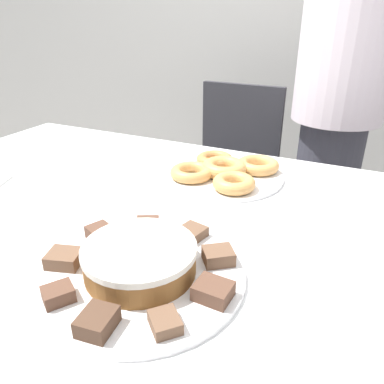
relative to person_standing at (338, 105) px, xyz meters
The scene contains 20 objects.
table 0.95m from the person_standing, 99.40° to the right, with size 1.98×1.04×0.78m.
person_standing is the anchor object (origin of this frame).
office_chair_left 0.62m from the person_standing, behind, with size 0.45×0.45×0.92m.
plate_cake 1.15m from the person_standing, 100.30° to the right, with size 0.38×0.38×0.01m.
plate_donuts 0.68m from the person_standing, 110.04° to the right, with size 0.34×0.34×0.01m.
frosted_cake 1.15m from the person_standing, 100.30° to the right, with size 0.20×0.20×0.05m.
lamington_0 1.04m from the person_standing, 105.11° to the right, with size 0.07×0.07×0.02m.
lamington_1 1.12m from the person_standing, 107.48° to the right, with size 0.07×0.06×0.03m.
lamington_2 1.22m from the person_standing, 106.34° to the right, with size 0.07×0.07×0.03m.
lamington_3 1.28m from the person_standing, 102.81° to the right, with size 0.06×0.06×0.02m.
lamington_4 1.28m from the person_standing, 98.41° to the right, with size 0.05×0.06×0.03m.
lamington_5 1.23m from the person_standing, 94.66° to the right, with size 0.06×0.06×0.02m.
lamington_6 1.14m from the person_standing, 93.08° to the right, with size 0.06×0.05×0.03m.
lamington_7 1.05m from the person_standing, 94.92° to the right, with size 0.07×0.07×0.03m.
lamington_8 1.00m from the person_standing, 99.88° to the right, with size 0.06×0.07×0.02m.
donut_0 0.68m from the person_standing, 110.04° to the right, with size 0.13×0.13×0.04m.
donut_1 0.65m from the person_standing, 116.10° to the right, with size 0.11×0.11×0.03m.
donut_2 0.77m from the person_standing, 113.56° to the right, with size 0.12×0.12×0.03m.
donut_3 0.75m from the person_standing, 103.38° to the right, with size 0.11×0.11×0.03m.
donut_4 0.59m from the person_standing, 105.42° to the right, with size 0.12×0.12×0.03m.
Camera 1 is at (0.26, -0.66, 1.20)m, focal length 35.00 mm.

